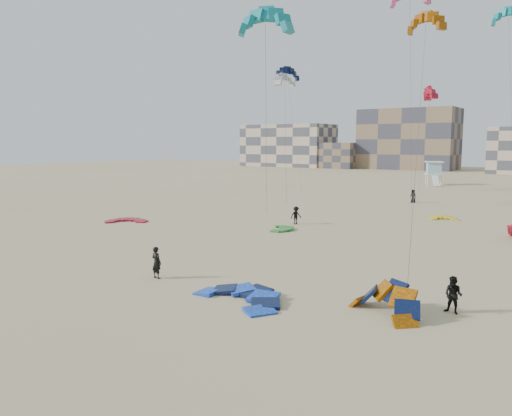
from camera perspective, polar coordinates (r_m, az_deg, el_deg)
The scene contains 20 objects.
ground at distance 26.71m, azimuth -12.29°, elevation -10.11°, with size 320.00×320.00×0.00m, color tan.
kite_ground_blue at distance 25.94m, azimuth -1.78°, elevation -10.47°, with size 4.78×4.97×0.75m, color blue, non-canonical shape.
kite_ground_orange at distance 24.64m, azimuth 14.50°, elevation -11.69°, with size 3.80×3.02×2.38m, color #CF6400, non-canonical shape.
kite_ground_red at distance 52.43m, azimuth -14.59°, elevation -1.53°, with size 3.74×3.97×0.44m, color #B20C2F, non-canonical shape.
kite_ground_green at distance 46.20m, azimuth 2.91°, elevation -2.49°, with size 2.99×3.16×0.41m, color green, non-canonical shape.
kite_ground_yellow at distance 55.85m, azimuth 20.64°, elevation -1.23°, with size 2.69×2.80×0.65m, color #F3B310, non-canonical shape.
kitesurfer_main at distance 30.25m, azimuth -11.31°, elevation -6.13°, with size 0.70×0.46×1.91m, color black.
kitesurfer_b at distance 25.50m, azimuth 21.63°, elevation -9.23°, with size 0.86×0.67×1.78m, color black.
kitesurfer_c at distance 49.27m, azimuth 4.59°, elevation -0.84°, with size 1.14×0.66×1.77m, color black.
kitesurfer_e at distance 70.09m, azimuth 17.52°, elevation 1.31°, with size 0.87×0.57×1.78m, color black.
kite_fly_teal_a at distance 41.94m, azimuth 1.07°, elevation 20.32°, with size 7.27×9.97×18.05m.
kite_fly_orange at distance 52.91m, azimuth 18.84°, elevation 19.25°, with size 9.54×28.41×19.22m.
kite_fly_grey at distance 63.49m, azimuth 3.30°, elevation 14.26°, with size 5.98×7.93×15.77m.
kite_fly_navy at distance 82.45m, azimuth 3.64°, elevation 14.91°, with size 9.21×9.17×19.07m.
kite_fly_teal_b at distance 74.16m, azimuth 26.88°, elevation 18.87°, with size 4.19×3.98×23.95m.
kite_fly_red at distance 79.57m, azimuth 19.30°, elevation 12.16°, with size 5.15×5.13×15.47m.
lifeguard_tower_far at distance 101.32m, azimuth 19.64°, elevation 3.77°, with size 4.14×6.63×4.45m.
condo_west_a at distance 171.93m, azimuth 3.69°, elevation 7.13°, with size 30.00×15.00×14.00m, color #BFA78C.
condo_west_b at distance 158.91m, azimuth 17.02°, elevation 7.52°, with size 28.00×14.00×18.00m, color #7B624A.
condo_fill_left at distance 160.75m, azimuth 9.45°, elevation 5.95°, with size 12.00×10.00×8.00m, color #7B624A.
Camera 1 is at (18.77, -17.24, 7.99)m, focal length 35.00 mm.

